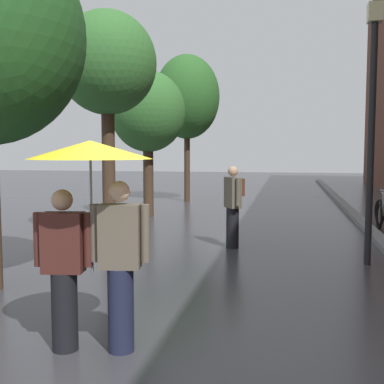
{
  "coord_description": "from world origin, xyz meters",
  "views": [
    {
      "loc": [
        1.18,
        -4.29,
        2.01
      ],
      "look_at": [
        -0.28,
        3.11,
        1.35
      ],
      "focal_mm": 45.02,
      "sensor_mm": 36.0,
      "label": 1
    }
  ],
  "objects": [
    {
      "name": "street_lamp_post",
      "position": [
        2.6,
        4.5,
        2.61
      ],
      "size": [
        0.24,
        0.24,
        4.48
      ],
      "color": "black",
      "rests_on": "ground"
    },
    {
      "name": "ground_plane",
      "position": [
        0.0,
        0.0,
        0.0
      ],
      "size": [
        80.0,
        80.0,
        0.0
      ],
      "primitive_type": "plane",
      "color": "#38383D"
    },
    {
      "name": "street_tree_2",
      "position": [
        -2.94,
        9.76,
        3.13
      ],
      "size": [
        2.25,
        2.25,
        4.38
      ],
      "color": "#473323",
      "rests_on": "ground"
    },
    {
      "name": "street_tree_1",
      "position": [
        -2.84,
        6.18,
        3.91
      ],
      "size": [
        2.23,
        2.23,
        5.13
      ],
      "color": "#473323",
      "rests_on": "ground"
    },
    {
      "name": "pedestrian_walking_midground",
      "position": [
        0.11,
        5.5,
        0.9
      ],
      "size": [
        0.45,
        0.51,
        1.68
      ],
      "color": "black",
      "rests_on": "ground"
    },
    {
      "name": "couple_under_umbrella",
      "position": [
        -0.7,
        0.13,
        1.45
      ],
      "size": [
        1.22,
        1.22,
        2.1
      ],
      "color": "black",
      "rests_on": "ground"
    },
    {
      "name": "street_tree_3",
      "position": [
        -2.65,
        14.11,
        4.04
      ],
      "size": [
        2.51,
        2.51,
        5.67
      ],
      "color": "#473323",
      "rests_on": "ground"
    },
    {
      "name": "kerb_strip",
      "position": [
        3.2,
        10.0,
        0.06
      ],
      "size": [
        0.3,
        36.0,
        0.12
      ],
      "primitive_type": "cube",
      "color": "slate",
      "rests_on": "ground"
    }
  ]
}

